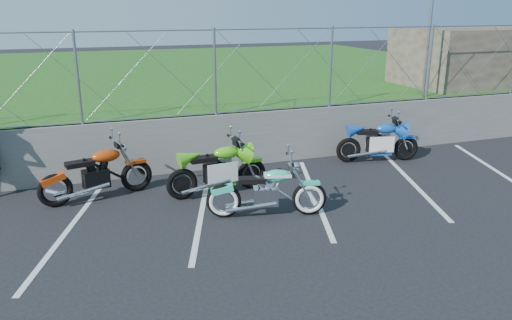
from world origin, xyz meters
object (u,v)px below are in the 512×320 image
object	(u,v)px
cruiser_turquoise	(268,193)
sportbike_blue	(379,143)
sportbike_green	(219,171)
naked_orange	(98,175)

from	to	relation	value
cruiser_turquoise	sportbike_blue	size ratio (longest dim) A/B	1.05
sportbike_blue	sportbike_green	bearing A→B (deg)	-155.70
cruiser_turquoise	sportbike_green	xyz separation A→B (m)	(-0.53, 1.45, 0.04)
naked_orange	sportbike_green	size ratio (longest dim) A/B	1.04
naked_orange	sportbike_blue	bearing A→B (deg)	-10.27
cruiser_turquoise	sportbike_green	size ratio (longest dim) A/B	1.00
naked_orange	sportbike_green	world-z (taller)	naked_orange
sportbike_green	sportbike_blue	size ratio (longest dim) A/B	1.05
cruiser_turquoise	sportbike_green	world-z (taller)	sportbike_green
cruiser_turquoise	sportbike_blue	world-z (taller)	cruiser_turquoise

